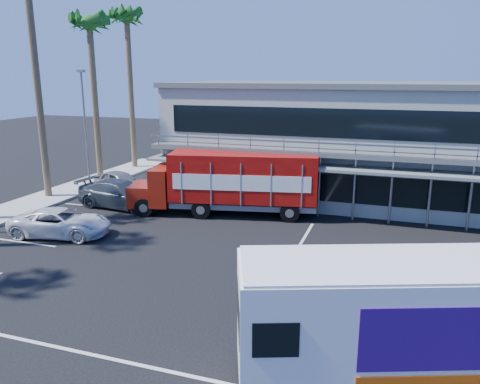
% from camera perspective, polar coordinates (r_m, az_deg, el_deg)
% --- Properties ---
extents(ground, '(120.00, 120.00, 0.00)m').
position_cam_1_polar(ground, '(18.63, -1.72, -10.57)').
color(ground, black).
rests_on(ground, ground).
extents(building, '(22.40, 12.00, 7.30)m').
position_cam_1_polar(building, '(31.21, 13.12, 6.18)').
color(building, gray).
rests_on(building, ground).
extents(curb_strip, '(3.00, 32.00, 0.16)m').
position_cam_1_polar(curb_strip, '(31.21, -24.35, -1.43)').
color(curb_strip, '#A5A399').
rests_on(curb_strip, ground).
extents(palm_e, '(2.80, 2.80, 12.25)m').
position_cam_1_polar(palm_e, '(35.56, -17.83, 18.01)').
color(palm_e, brown).
rests_on(palm_e, ground).
extents(palm_f, '(2.80, 2.80, 13.25)m').
position_cam_1_polar(palm_f, '(40.43, -13.60, 19.01)').
color(palm_f, brown).
rests_on(palm_f, ground).
extents(light_pole_far, '(0.50, 0.25, 8.09)m').
position_cam_1_polar(light_pole_far, '(33.70, -18.36, 7.85)').
color(light_pole_far, gray).
rests_on(light_pole_far, ground).
extents(red_truck, '(10.84, 4.48, 3.56)m').
position_cam_1_polar(red_truck, '(26.37, -1.15, 1.38)').
color(red_truck, maroon).
rests_on(red_truck, ground).
extents(white_van, '(7.57, 4.78, 3.50)m').
position_cam_1_polar(white_van, '(12.37, 17.22, -15.20)').
color(white_van, white).
rests_on(white_van, ground).
extents(parked_car_c, '(5.18, 3.07, 1.35)m').
position_cam_1_polar(parked_car_c, '(24.77, -20.99, -3.50)').
color(parked_car_c, silver).
rests_on(parked_car_c, ground).
extents(parked_car_d, '(5.72, 2.76, 1.61)m').
position_cam_1_polar(parked_car_d, '(28.92, -14.30, -0.27)').
color(parked_car_d, '#333B44').
rests_on(parked_car_d, ground).
extents(parked_car_e, '(4.61, 3.10, 1.46)m').
position_cam_1_polar(parked_car_e, '(32.65, -14.36, 1.22)').
color(parked_car_e, slate).
rests_on(parked_car_e, ground).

